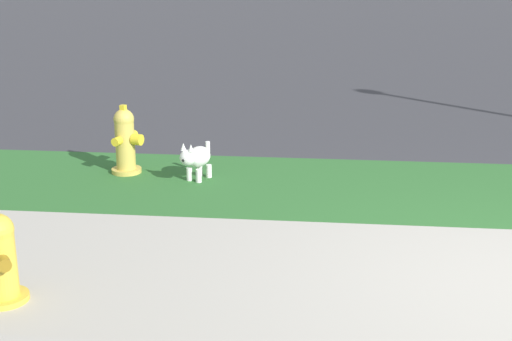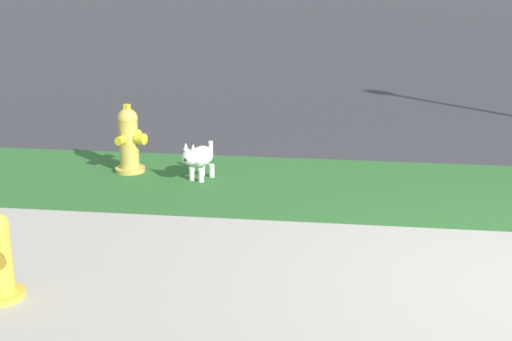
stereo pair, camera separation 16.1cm
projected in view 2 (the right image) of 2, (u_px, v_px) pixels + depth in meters
grass_verge at (493, 194)px, 6.98m from camera, size 18.00×2.03×0.01m
fire_hydrant_mid_block at (129, 140)px, 7.60m from camera, size 0.37×0.40×0.74m
small_white_dog at (199, 158)px, 7.36m from camera, size 0.32×0.45×0.43m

